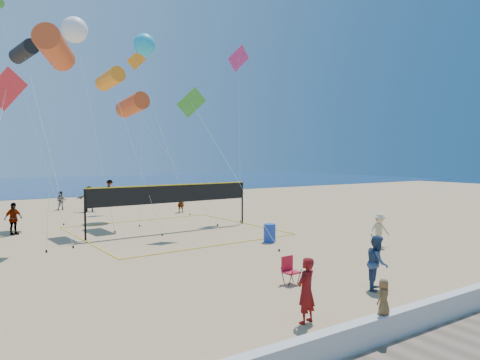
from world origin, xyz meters
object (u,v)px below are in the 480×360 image
camp_chair (289,268)px  volleyball_net (173,199)px  woman (306,290)px  trash_barrel (270,233)px

camp_chair → volleyball_net: (0.91, 11.20, 1.31)m
woman → trash_barrel: woman is taller
camp_chair → trash_barrel: 6.84m
camp_chair → trash_barrel: bearing=55.7°
woman → camp_chair: bearing=-137.4°
volleyball_net → woman: bearing=-103.9°
woman → camp_chair: (1.76, 2.79, -0.32)m
woman → camp_chair: 3.31m
woman → volleyball_net: 14.27m
camp_chair → volleyball_net: 11.31m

